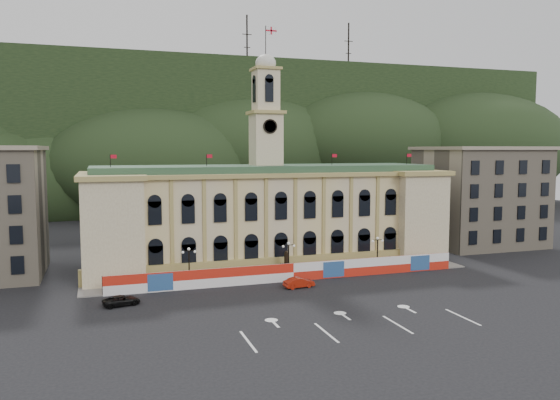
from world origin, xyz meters
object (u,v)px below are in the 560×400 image
object	(u,v)px
statue	(286,268)
lamp_center	(289,256)
black_suv	(122,300)
red_sedan	(299,283)

from	to	relation	value
statue	lamp_center	xyz separation A→B (m)	(0.00, -1.00, 1.89)
statue	lamp_center	bearing A→B (deg)	-90.00
lamp_center	black_suv	bearing A→B (deg)	-163.31
lamp_center	black_suv	size ratio (longest dim) A/B	1.11
statue	red_sedan	bearing A→B (deg)	-94.30
statue	black_suv	distance (m)	24.25
red_sedan	lamp_center	bearing A→B (deg)	-11.73
red_sedan	black_suv	size ratio (longest dim) A/B	0.92
lamp_center	statue	bearing A→B (deg)	90.00
statue	lamp_center	size ratio (longest dim) A/B	0.72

